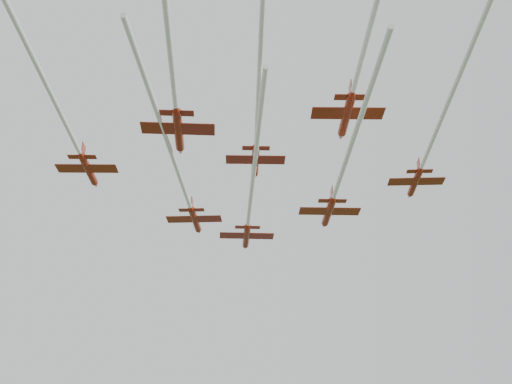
{
  "coord_description": "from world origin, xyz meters",
  "views": [
    {
      "loc": [
        4.81,
        -93.24,
        7.21
      ],
      "look_at": [
        5.03,
        -3.6,
        49.31
      ],
      "focal_mm": 45.0,
      "sensor_mm": 36.0,
      "label": 1
    }
  ],
  "objects_px": {
    "jet_row3_mid": "(258,100)",
    "jet_row3_right": "(441,121)",
    "jet_row2_left": "(182,184)",
    "jet_row4_left": "(169,39)",
    "jet_row4_right": "(371,25)",
    "jet_lead": "(250,207)",
    "jet_row2_right": "(339,182)",
    "jet_row3_left": "(70,133)"
  },
  "relations": [
    {
      "from": "jet_row3_left",
      "to": "jet_row3_mid",
      "type": "relative_size",
      "value": 0.8
    },
    {
      "from": "jet_row4_left",
      "to": "jet_row4_right",
      "type": "distance_m",
      "value": 20.67
    },
    {
      "from": "jet_lead",
      "to": "jet_row2_left",
      "type": "relative_size",
      "value": 1.03
    },
    {
      "from": "jet_row3_mid",
      "to": "jet_row4_right",
      "type": "relative_size",
      "value": 0.91
    },
    {
      "from": "jet_row3_mid",
      "to": "jet_row4_left",
      "type": "xyz_separation_m",
      "value": [
        -9.0,
        -14.0,
        -1.93
      ]
    },
    {
      "from": "jet_row3_right",
      "to": "jet_row4_right",
      "type": "xyz_separation_m",
      "value": [
        -10.88,
        -15.07,
        2.27
      ]
    },
    {
      "from": "jet_lead",
      "to": "jet_row4_left",
      "type": "xyz_separation_m",
      "value": [
        -7.8,
        -44.94,
        -1.54
      ]
    },
    {
      "from": "jet_row2_left",
      "to": "jet_row3_left",
      "type": "distance_m",
      "value": 18.05
    },
    {
      "from": "jet_row3_left",
      "to": "jet_lead",
      "type": "bearing_deg",
      "value": 43.88
    },
    {
      "from": "jet_row4_right",
      "to": "jet_row3_right",
      "type": "bearing_deg",
      "value": 53.5
    },
    {
      "from": "jet_row2_right",
      "to": "jet_row3_left",
      "type": "bearing_deg",
      "value": -166.91
    },
    {
      "from": "jet_lead",
      "to": "jet_row3_left",
      "type": "height_order",
      "value": "jet_row3_left"
    },
    {
      "from": "jet_row2_left",
      "to": "jet_row3_left",
      "type": "xyz_separation_m",
      "value": [
        -13.7,
        -11.6,
        1.86
      ]
    },
    {
      "from": "jet_row3_left",
      "to": "jet_row3_right",
      "type": "relative_size",
      "value": 0.77
    },
    {
      "from": "jet_row3_left",
      "to": "jet_row3_right",
      "type": "bearing_deg",
      "value": -7.75
    },
    {
      "from": "jet_lead",
      "to": "jet_row3_mid",
      "type": "relative_size",
      "value": 0.97
    },
    {
      "from": "jet_row3_left",
      "to": "jet_row4_left",
      "type": "height_order",
      "value": "jet_row3_left"
    },
    {
      "from": "jet_row3_right",
      "to": "jet_row2_right",
      "type": "bearing_deg",
      "value": 127.14
    },
    {
      "from": "jet_row2_left",
      "to": "jet_row3_right",
      "type": "distance_m",
      "value": 37.73
    },
    {
      "from": "jet_row2_right",
      "to": "jet_row4_left",
      "type": "xyz_separation_m",
      "value": [
        -20.72,
        -31.42,
        0.5
      ]
    },
    {
      "from": "jet_row2_left",
      "to": "jet_row3_mid",
      "type": "distance_m",
      "value": 22.43
    },
    {
      "from": "jet_row2_left",
      "to": "jet_row3_left",
      "type": "bearing_deg",
      "value": -136.79
    },
    {
      "from": "jet_row3_mid",
      "to": "jet_row4_right",
      "type": "xyz_separation_m",
      "value": [
        11.5,
        -13.15,
        0.56
      ]
    },
    {
      "from": "jet_row3_mid",
      "to": "jet_row2_right",
      "type": "bearing_deg",
      "value": 54.9
    },
    {
      "from": "jet_lead",
      "to": "jet_row2_left",
      "type": "height_order",
      "value": "jet_lead"
    },
    {
      "from": "jet_row2_left",
      "to": "jet_row2_right",
      "type": "height_order",
      "value": "jet_row2_left"
    },
    {
      "from": "jet_row3_mid",
      "to": "jet_row3_right",
      "type": "height_order",
      "value": "jet_row3_mid"
    },
    {
      "from": "jet_row2_left",
      "to": "jet_row2_right",
      "type": "xyz_separation_m",
      "value": [
        22.76,
        -2.02,
        -0.53
      ]
    },
    {
      "from": "jet_row4_left",
      "to": "jet_row3_mid",
      "type": "bearing_deg",
      "value": 54.15
    },
    {
      "from": "jet_row3_left",
      "to": "jet_row4_left",
      "type": "xyz_separation_m",
      "value": [
        15.74,
        -21.83,
        -1.89
      ]
    },
    {
      "from": "jet_row2_left",
      "to": "jet_row4_left",
      "type": "xyz_separation_m",
      "value": [
        2.04,
        -33.43,
        -0.03
      ]
    },
    {
      "from": "jet_row4_left",
      "to": "jet_row3_right",
      "type": "bearing_deg",
      "value": 23.78
    },
    {
      "from": "jet_row3_right",
      "to": "jet_row3_mid",
      "type": "bearing_deg",
      "value": -172.49
    },
    {
      "from": "jet_row2_left",
      "to": "jet_row4_left",
      "type": "bearing_deg",
      "value": -83.57
    },
    {
      "from": "jet_row2_left",
      "to": "jet_row4_right",
      "type": "distance_m",
      "value": 39.7
    },
    {
      "from": "jet_row3_left",
      "to": "jet_row4_right",
      "type": "height_order",
      "value": "jet_row4_right"
    },
    {
      "from": "jet_lead",
      "to": "jet_row4_right",
      "type": "xyz_separation_m",
      "value": [
        12.7,
        -44.09,
        0.95
      ]
    },
    {
      "from": "jet_row4_left",
      "to": "jet_row4_right",
      "type": "xyz_separation_m",
      "value": [
        20.5,
        0.85,
        2.49
      ]
    },
    {
      "from": "jet_lead",
      "to": "jet_row3_right",
      "type": "bearing_deg",
      "value": -53.89
    },
    {
      "from": "jet_lead",
      "to": "jet_row3_mid",
      "type": "xyz_separation_m",
      "value": [
        1.2,
        -30.93,
        0.38
      ]
    },
    {
      "from": "jet_row2_left",
      "to": "jet_row4_left",
      "type": "relative_size",
      "value": 0.84
    },
    {
      "from": "jet_row3_mid",
      "to": "jet_row4_right",
      "type": "bearing_deg",
      "value": -50.01
    }
  ]
}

